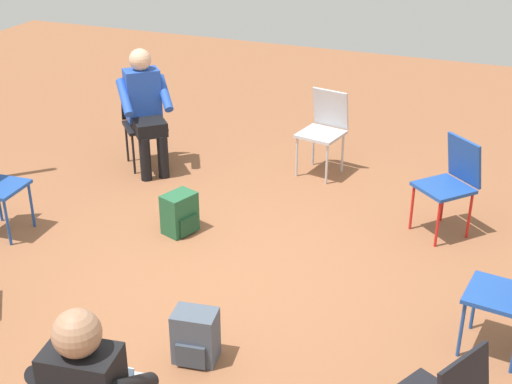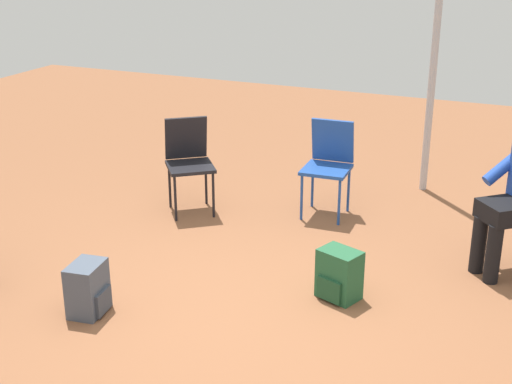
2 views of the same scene
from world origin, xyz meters
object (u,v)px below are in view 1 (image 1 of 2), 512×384
at_px(chair_north, 324,126).
at_px(chair_northwest, 143,118).
at_px(person_in_blue, 145,105).
at_px(backpack_near_laptop_user, 180,215).
at_px(chair_east, 512,290).
at_px(backpack_by_empty_chair, 196,339).
at_px(chair_northeast, 451,180).

bearing_deg(chair_north, chair_northwest, 25.93).
height_order(person_in_blue, backpack_near_laptop_user, person_in_blue).
distance_m(chair_north, chair_east, 3.06).
distance_m(chair_northwest, person_in_blue, 0.26).
xyz_separation_m(chair_northwest, backpack_by_empty_chair, (1.89, -2.70, -0.34)).
height_order(chair_northwest, backpack_by_empty_chair, chair_northwest).
distance_m(chair_east, backpack_near_laptop_user, 2.83).
bearing_deg(backpack_near_laptop_user, chair_northwest, 130.04).
height_order(chair_north, chair_northwest, same).
distance_m(person_in_blue, backpack_near_laptop_user, 1.52).
bearing_deg(backpack_by_empty_chair, person_in_blue, 124.61).
bearing_deg(chair_northeast, backpack_by_empty_chair, 103.42).
xyz_separation_m(chair_north, chair_northwest, (-1.81, -0.45, 0.00)).
bearing_deg(chair_east, backpack_by_empty_chair, 120.89).
distance_m(chair_east, backpack_by_empty_chair, 2.04).
bearing_deg(chair_northwest, backpack_by_empty_chair, 83.04).
bearing_deg(backpack_by_empty_chair, chair_east, 22.91).
relative_size(chair_north, backpack_by_empty_chair, 2.36).
xyz_separation_m(chair_north, person_in_blue, (-1.70, -0.58, 0.20)).
bearing_deg(backpack_near_laptop_user, chair_northeast, 21.51).
xyz_separation_m(chair_northwest, chair_northeast, (3.16, -0.37, 0.00)).
xyz_separation_m(chair_north, backpack_near_laptop_user, (-0.79, -1.67, -0.34)).
height_order(backpack_near_laptop_user, backpack_by_empty_chair, same).
relative_size(chair_north, chair_northwest, 1.00).
bearing_deg(person_in_blue, chair_north, 156.87).
bearing_deg(backpack_near_laptop_user, person_in_blue, 129.82).
xyz_separation_m(chair_northeast, person_in_blue, (-3.05, 0.25, 0.20)).
height_order(chair_east, person_in_blue, person_in_blue).
xyz_separation_m(chair_east, chair_northeast, (-0.58, 1.55, 0.00)).
height_order(chair_northeast, person_in_blue, person_in_blue).
bearing_deg(chair_northwest, chair_north, 152.16).
bearing_deg(chair_northwest, person_in_blue, 90.00).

